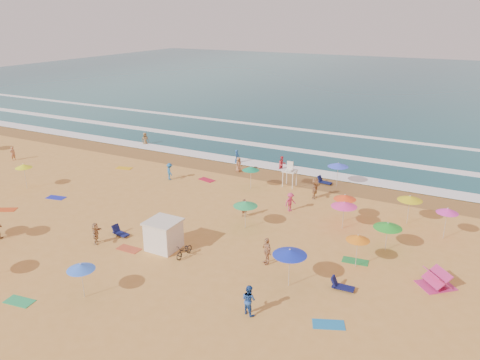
% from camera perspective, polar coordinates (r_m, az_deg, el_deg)
% --- Properties ---
extents(ground, '(220.00, 220.00, 0.00)m').
position_cam_1_polar(ground, '(39.01, -7.78, -4.07)').
color(ground, gold).
rests_on(ground, ground).
extents(ocean, '(220.00, 140.00, 0.18)m').
position_cam_1_polar(ocean, '(115.87, 17.25, 11.16)').
color(ocean, '#0C4756').
rests_on(ocean, ground).
extents(wet_sand, '(220.00, 220.00, 0.00)m').
position_cam_1_polar(wet_sand, '(48.99, 0.62, 1.15)').
color(wet_sand, olive).
rests_on(wet_sand, ground).
extents(surf_foam, '(200.00, 18.70, 0.05)m').
position_cam_1_polar(surf_foam, '(56.60, 4.70, 3.77)').
color(surf_foam, white).
rests_on(surf_foam, ground).
extents(cabana, '(2.00, 2.00, 2.00)m').
position_cam_1_polar(cabana, '(33.20, -9.29, -6.69)').
color(cabana, silver).
rests_on(cabana, ground).
extents(cabana_roof, '(2.20, 2.20, 0.12)m').
position_cam_1_polar(cabana_roof, '(32.75, -9.39, -5.03)').
color(cabana_roof, silver).
rests_on(cabana_roof, cabana).
extents(bicycle, '(0.64, 1.72, 0.89)m').
position_cam_1_polar(bicycle, '(32.23, -6.81, -8.53)').
color(bicycle, black).
rests_on(bicycle, ground).
extents(lifeguard_stand, '(1.20, 1.20, 2.10)m').
position_cam_1_polar(lifeguard_stand, '(44.47, 6.08, 0.49)').
color(lifeguard_stand, white).
rests_on(lifeguard_stand, ground).
extents(beach_umbrellas, '(53.06, 28.41, 0.75)m').
position_cam_1_polar(beach_umbrellas, '(36.05, -3.38, -2.39)').
color(beach_umbrellas, '#3851FF').
rests_on(beach_umbrellas, ground).
extents(loungers, '(47.43, 26.96, 0.34)m').
position_cam_1_polar(loungers, '(31.76, 1.28, -9.41)').
color(loungers, '#0F154D').
rests_on(loungers, ground).
extents(towels, '(41.39, 23.81, 0.03)m').
position_cam_1_polar(towels, '(35.16, -5.31, -6.72)').
color(towels, '#D0461A').
rests_on(towels, ground).
extents(beachgoers, '(48.74, 26.98, 2.14)m').
position_cam_1_polar(beachgoers, '(41.48, -3.76, -1.25)').
color(beachgoers, '#22629F').
rests_on(beachgoers, ground).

